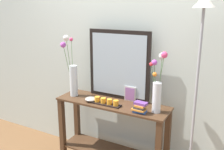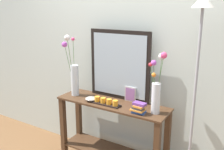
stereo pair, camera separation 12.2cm
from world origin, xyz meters
name	(u,v)px [view 1 (the left image)]	position (x,y,z in m)	size (l,w,h in m)	color
wall_back	(125,47)	(0.00, 0.30, 1.35)	(6.40, 0.08, 2.70)	beige
console_table	(112,130)	(0.00, 0.00, 0.48)	(1.23, 0.36, 0.80)	#472D1C
mirror_leaning	(118,65)	(0.00, 0.15, 1.17)	(0.71, 0.03, 0.75)	black
tall_vase_left	(72,74)	(-0.49, -0.03, 1.05)	(0.15, 0.23, 0.69)	silver
vase_right	(158,87)	(0.49, 0.00, 1.04)	(0.15, 0.18, 0.58)	silver
candle_tray	(106,102)	(-0.02, -0.08, 0.83)	(0.32, 0.09, 0.07)	black
picture_frame_small	(130,94)	(0.15, 0.13, 0.88)	(0.13, 0.01, 0.16)	#B7B2AD
decorative_bowl	(91,99)	(-0.22, -0.08, 0.82)	(0.13, 0.13, 0.04)	#9E9389
book_stack	(140,108)	(0.36, -0.10, 0.85)	(0.14, 0.11, 0.11)	#2D519E
floor_lamp	(198,70)	(0.85, -0.02, 1.26)	(0.24, 0.24, 1.87)	#9E9EA3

